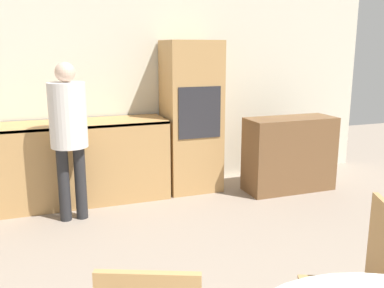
# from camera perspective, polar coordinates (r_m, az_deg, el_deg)

# --- Properties ---
(wall_back) EXTENTS (6.97, 0.05, 2.60)m
(wall_back) POSITION_cam_1_polar(r_m,az_deg,el_deg) (5.30, -9.94, 7.80)
(wall_back) COLOR beige
(wall_back) RESTS_ON ground_plane
(kitchen_counter) EXTENTS (3.10, 0.60, 0.93)m
(kitchen_counter) POSITION_cam_1_polar(r_m,az_deg,el_deg) (5.02, -21.14, -2.70)
(kitchen_counter) COLOR tan
(kitchen_counter) RESTS_ON ground_plane
(oven_unit) EXTENTS (0.65, 0.59, 1.82)m
(oven_unit) POSITION_cam_1_polar(r_m,az_deg,el_deg) (5.24, -0.12, 3.66)
(oven_unit) COLOR tan
(oven_unit) RESTS_ON ground_plane
(sideboard) EXTENTS (1.10, 0.45, 0.91)m
(sideboard) POSITION_cam_1_polar(r_m,az_deg,el_deg) (5.41, 12.85, -1.32)
(sideboard) COLOR brown
(sideboard) RESTS_ON ground_plane
(chair_far_right) EXTENTS (0.53, 0.53, 0.98)m
(chair_far_right) POSITION_cam_1_polar(r_m,az_deg,el_deg) (2.50, 21.77, -16.81)
(chair_far_right) COLOR tan
(chair_far_right) RESTS_ON ground_plane
(person_standing) EXTENTS (0.37, 0.37, 1.61)m
(person_standing) POSITION_cam_1_polar(r_m,az_deg,el_deg) (4.41, -16.15, 2.40)
(person_standing) COLOR #262628
(person_standing) RESTS_ON ground_plane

